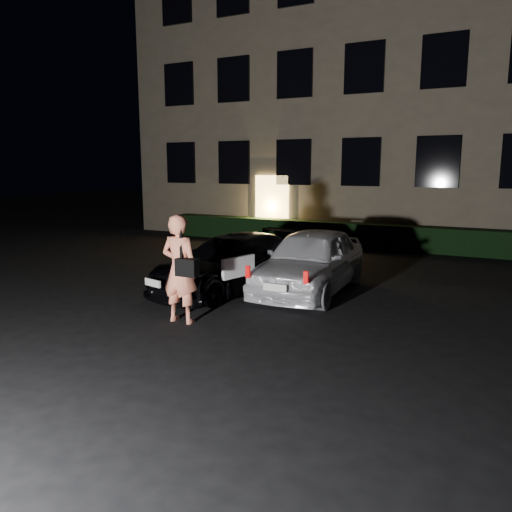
% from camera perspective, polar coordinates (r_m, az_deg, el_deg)
% --- Properties ---
extents(ground, '(80.00, 80.00, 0.00)m').
position_cam_1_polar(ground, '(8.90, -8.03, -8.50)').
color(ground, black).
rests_on(ground, ground).
extents(building, '(20.00, 8.11, 12.00)m').
position_cam_1_polar(building, '(22.62, 15.03, 17.88)').
color(building, brown).
rests_on(building, ground).
extents(hedge, '(15.00, 0.70, 0.85)m').
position_cam_1_polar(hedge, '(18.21, 11.23, 2.37)').
color(hedge, black).
rests_on(hedge, ground).
extents(sedan, '(2.85, 4.70, 1.27)m').
position_cam_1_polar(sedan, '(11.58, -2.67, -0.77)').
color(sedan, black).
rests_on(sedan, ground).
extents(hatch, '(1.85, 4.31, 1.45)m').
position_cam_1_polar(hatch, '(11.46, 6.27, -0.49)').
color(hatch, white).
rests_on(hatch, ground).
extents(man, '(0.82, 0.49, 2.00)m').
position_cam_1_polar(man, '(9.17, -8.67, -1.46)').
color(man, '#FF8A66').
rests_on(man, ground).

